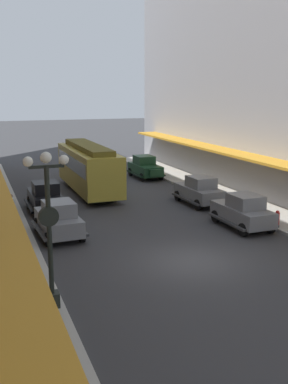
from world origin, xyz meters
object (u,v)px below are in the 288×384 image
parked_car_5 (145,167)px  pedestrian_0 (2,196)px  parked_car_1 (58,218)px  lamp_post_with_clock (49,224)px  fire_hydrant (277,218)px  parked_car_3 (45,196)px  parked_car_4 (243,210)px  parked_car_2 (199,190)px  streetcar (88,166)px  pedestrian_1 (11,209)px

parked_car_5 → pedestrian_0: (-11.97, -7.55, 0.05)m
parked_car_1 → lamp_post_with_clock: bearing=-101.7°
fire_hydrant → parked_car_5: bearing=95.2°
lamp_post_with_clock → parked_car_1: bearing=78.3°
parked_car_3 → lamp_post_with_clock: 13.48m
parked_car_4 → pedestrian_0: parked_car_4 is taller
parked_car_1 → parked_car_5: (9.65, 13.41, 0.00)m
parked_car_2 → fire_hydrant: (1.46, -6.19, -0.38)m
lamp_post_with_clock → fire_hydrant: (12.75, 5.31, -2.42)m
parked_car_1 → fire_hydrant: size_ratio=5.26×
lamp_post_with_clock → parked_car_4: bearing=28.6°
streetcar → parked_car_3: bearing=-131.3°
parked_car_4 → fire_hydrant: 1.87m
parked_car_2 → parked_car_4: 5.45m
parked_car_3 → parked_car_4: bearing=-37.6°
parked_car_2 → pedestrian_0: (-11.97, 2.30, 0.05)m
streetcar → fire_hydrant: size_ratio=11.71×
parked_car_1 → fire_hydrant: bearing=-13.3°
parked_car_5 → lamp_post_with_clock: (-11.30, -21.35, 2.04)m
parked_car_5 → fire_hydrant: size_ratio=5.23×
fire_hydrant → pedestrian_0: 15.89m
lamp_post_with_clock → parked_car_3: bearing=82.2°
parked_car_5 → pedestrian_1: 15.93m
fire_hydrant → parked_car_1: bearing=166.7°
lamp_post_with_clock → pedestrian_1: 10.73m
parked_car_4 → fire_hydrant: bearing=-24.0°
parked_car_2 → streetcar: 8.33m
parked_car_5 → fire_hydrant: bearing=-84.8°
pedestrian_1 → parked_car_5: bearing=42.8°
parked_car_3 → streetcar: 5.72m
fire_hydrant → pedestrian_0: size_ratio=0.50×
parked_car_4 → parked_car_3: bearing=142.4°
parked_car_1 → pedestrian_0: bearing=111.6°
parked_car_1 → pedestrian_1: (-2.04, 2.60, 0.05)m
parked_car_1 → parked_car_3: (0.15, 5.27, 0.00)m
parked_car_3 → fire_hydrant: 13.51m
pedestrian_0 → parked_car_1: bearing=-68.4°
parked_car_4 → fire_hydrant: size_ratio=5.22×
parked_car_1 → lamp_post_with_clock: 8.36m
parked_car_4 → parked_car_1: bearing=168.7°
parked_car_4 → streetcar: (-5.56, 11.39, 0.96)m
parked_car_3 → parked_car_4: (9.28, -7.15, 0.00)m
pedestrian_1 → parked_car_3: bearing=50.6°
parked_car_3 → pedestrian_1: bearing=-129.4°
parked_car_2 → parked_car_3: same height
parked_car_2 → fire_hydrant: parked_car_2 is taller
parked_car_2 → pedestrian_1: bearing=-175.3°
parked_car_5 → pedestrian_0: bearing=-147.8°
parked_car_5 → lamp_post_with_clock: lamp_post_with_clock is taller
parked_car_3 → pedestrian_1: 3.46m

